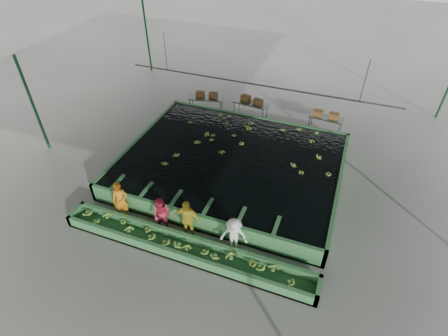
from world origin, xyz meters
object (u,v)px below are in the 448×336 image
at_px(worker_d, 234,235).
at_px(packing_table_right, 325,124).
at_px(sorting_trough, 185,248).
at_px(packing_table_mid, 250,109).
at_px(packing_table_left, 206,104).
at_px(worker_b, 162,214).
at_px(worker_c, 187,219).
at_px(worker_a, 121,201).
at_px(flotation_tank, 231,165).
at_px(box_stack_mid, 252,102).
at_px(box_stack_right, 325,117).
at_px(box_stack_left, 207,97).

height_order(worker_d, packing_table_right, worker_d).
height_order(sorting_trough, packing_table_mid, packing_table_mid).
bearing_deg(packing_table_left, worker_b, -77.37).
distance_m(worker_c, packing_table_left, 9.84).
bearing_deg(worker_a, flotation_tank, 30.08).
relative_size(worker_a, packing_table_left, 0.85).
xyz_separation_m(worker_c, box_stack_mid, (-0.44, 9.69, 0.00)).
bearing_deg(worker_c, flotation_tank, 82.37).
xyz_separation_m(worker_c, packing_table_mid, (-0.48, 9.65, -0.46)).
relative_size(worker_b, box_stack_right, 1.11).
height_order(flotation_tank, worker_a, worker_a).
bearing_deg(worker_c, packing_table_mid, 88.56).
relative_size(worker_b, box_stack_left, 1.19).
height_order(worker_a, packing_table_left, worker_a).
distance_m(packing_table_left, box_stack_left, 0.47).
relative_size(sorting_trough, worker_a, 5.70).
distance_m(flotation_tank, box_stack_left, 6.11).
height_order(box_stack_left, box_stack_mid, box_stack_left).
bearing_deg(packing_table_left, packing_table_right, 2.95).
bearing_deg(sorting_trough, worker_c, 107.46).
xyz_separation_m(worker_d, box_stack_mid, (-2.33, 9.69, 0.14)).
bearing_deg(worker_b, sorting_trough, -31.50).
bearing_deg(packing_table_mid, worker_a, -104.45).
relative_size(worker_d, packing_table_left, 0.76).
height_order(worker_c, packing_table_mid, worker_c).
relative_size(worker_b, worker_d, 0.99).
distance_m(packing_table_mid, box_stack_left, 2.73).
relative_size(sorting_trough, packing_table_mid, 4.92).
relative_size(worker_d, box_stack_right, 1.12).
height_order(worker_b, packing_table_mid, worker_b).
bearing_deg(packing_table_right, worker_b, -117.34).
bearing_deg(box_stack_left, box_stack_right, 2.53).
distance_m(worker_a, worker_d, 4.85).
distance_m(box_stack_mid, box_stack_right, 4.27).
height_order(packing_table_mid, box_stack_right, box_stack_right).
relative_size(worker_c, packing_table_right, 0.99).
height_order(flotation_tank, packing_table_right, flotation_tank).
xyz_separation_m(packing_table_mid, box_stack_right, (4.30, 0.02, 0.38)).
bearing_deg(box_stack_right, sorting_trough, -108.85).
xyz_separation_m(sorting_trough, worker_a, (-3.22, 0.80, 0.63)).
distance_m(sorting_trough, box_stack_mid, 10.54).
bearing_deg(box_stack_mid, packing_table_left, -171.76).
bearing_deg(flotation_tank, packing_table_mid, 97.77).
bearing_deg(packing_table_mid, sorting_trough, -86.00).
relative_size(flotation_tank, sorting_trough, 1.00).
relative_size(worker_c, box_stack_left, 1.42).
xyz_separation_m(packing_table_mid, box_stack_mid, (0.03, 0.05, 0.46)).
distance_m(worker_a, packing_table_left, 9.31).
bearing_deg(packing_table_left, worker_d, -61.38).
relative_size(worker_c, worker_d, 1.17).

